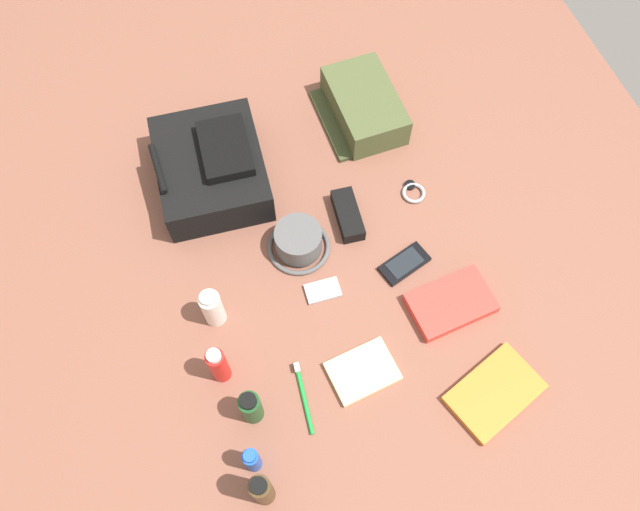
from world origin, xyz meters
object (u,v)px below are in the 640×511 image
object	(u,v)px
bucket_hat	(298,242)
shampoo_bottle	(251,407)
paperback_novel	(495,393)
media_player	(323,291)
backpack	(212,168)
deodorant_spray	(252,460)
travel_guidebook	(451,303)
sunglasses_case	(348,215)
cologne_bottle	(262,490)
notepad	(362,371)
cell_phone	(404,264)
toiletry_pouch	(363,106)
toothpaste_tube	(212,308)
wristwatch	(413,192)
sunscreen_spray	(218,365)
toothbrush	(303,393)

from	to	relation	value
bucket_hat	shampoo_bottle	bearing A→B (deg)	147.71
paperback_novel	media_player	xyz separation A→B (m)	(0.37, 0.28, -0.00)
backpack	deodorant_spray	bearing A→B (deg)	171.35
travel_guidebook	sunglasses_case	xyz separation A→B (m)	(0.31, 0.15, 0.01)
cologne_bottle	paperback_novel	bearing A→B (deg)	-86.40
shampoo_bottle	notepad	distance (m)	0.27
cell_phone	sunglasses_case	world-z (taller)	sunglasses_case
toiletry_pouch	toothpaste_tube	world-z (taller)	toothpaste_tube
wristwatch	notepad	size ratio (longest dim) A/B	0.47
bucket_hat	sunscreen_spray	size ratio (longest dim) A/B	1.08
cologne_bottle	toothpaste_tube	xyz separation A→B (m)	(0.42, -0.01, -0.02)
travel_guidebook	shampoo_bottle	bearing A→B (deg)	99.98
toothpaste_tube	cell_phone	size ratio (longest dim) A/B	0.97
sunglasses_case	toiletry_pouch	bearing A→B (deg)	-22.24
cologne_bottle	toothbrush	xyz separation A→B (m)	(0.18, -0.14, -0.08)
cologne_bottle	cell_phone	xyz separation A→B (m)	(0.40, -0.49, -0.08)
sunscreen_spray	wristwatch	bearing A→B (deg)	-63.36
bucket_hat	toothpaste_tube	xyz separation A→B (m)	(-0.11, 0.25, 0.03)
notepad	shampoo_bottle	bearing A→B (deg)	85.07
cell_phone	toothbrush	bearing A→B (deg)	123.12
cell_phone	toothbrush	size ratio (longest dim) A/B	0.82
deodorant_spray	shampoo_bottle	world-z (taller)	shampoo_bottle
sunglasses_case	paperback_novel	bearing A→B (deg)	-158.41
toiletry_pouch	cologne_bottle	xyz separation A→B (m)	(-0.86, 0.55, 0.04)
paperback_novel	media_player	world-z (taller)	paperback_novel
cell_phone	deodorant_spray	bearing A→B (deg)	124.21
cologne_bottle	media_player	size ratio (longest dim) A/B	2.00
cologne_bottle	toothpaste_tube	world-z (taller)	cologne_bottle
media_player	notepad	world-z (taller)	notepad
toothbrush	cologne_bottle	bearing A→B (deg)	140.93
travel_guidebook	notepad	world-z (taller)	travel_guidebook
cell_phone	toothbrush	xyz separation A→B (m)	(-0.22, 0.34, 0.00)
deodorant_spray	toiletry_pouch	bearing A→B (deg)	-34.89
shampoo_bottle	cell_phone	size ratio (longest dim) A/B	0.93
sunscreen_spray	deodorant_spray	bearing A→B (deg)	-176.93
sunscreen_spray	toothbrush	distance (m)	0.20
sunscreen_spray	travel_guidebook	xyz separation A→B (m)	(-0.02, -0.56, -0.06)
travel_guidebook	toothbrush	world-z (taller)	travel_guidebook
notepad	sunglasses_case	bearing A→B (deg)	-22.03
bucket_hat	paperback_novel	distance (m)	0.58
sunscreen_spray	paperback_novel	bearing A→B (deg)	-113.57
cologne_bottle	cell_phone	world-z (taller)	cologne_bottle
toiletry_pouch	sunscreen_spray	bearing A→B (deg)	135.67
sunglasses_case	sunscreen_spray	bearing A→B (deg)	130.06
sunscreen_spray	sunglasses_case	bearing A→B (deg)	-55.26
travel_guidebook	cell_phone	bearing A→B (deg)	24.81
toiletry_pouch	cologne_bottle	bearing A→B (deg)	147.45
paperback_novel	shampoo_bottle	bearing A→B (deg)	75.39
toiletry_pouch	cell_phone	xyz separation A→B (m)	(-0.46, 0.06, -0.04)
paperback_novel	toothbrush	bearing A→B (deg)	70.77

